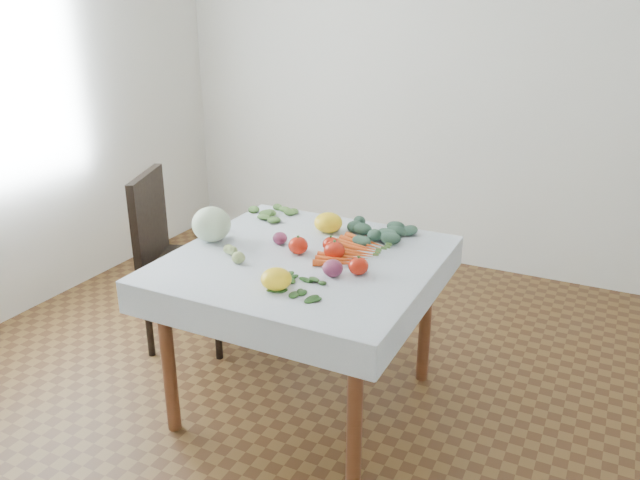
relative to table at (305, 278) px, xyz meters
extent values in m
plane|color=brown|center=(0.00, 0.00, -0.65)|extent=(4.00, 4.00, 0.00)
cube|color=white|center=(0.00, 2.00, 0.70)|extent=(4.00, 0.04, 2.70)
cube|color=brown|center=(0.00, 0.00, 0.08)|extent=(1.00, 1.00, 0.04)
cylinder|color=brown|center=(-0.44, -0.44, -0.30)|extent=(0.06, 0.06, 0.71)
cylinder|color=brown|center=(0.44, -0.44, -0.30)|extent=(0.06, 0.06, 0.71)
cylinder|color=brown|center=(-0.44, 0.44, -0.30)|extent=(0.06, 0.06, 0.71)
cylinder|color=brown|center=(0.44, 0.44, -0.30)|extent=(0.06, 0.06, 0.71)
cube|color=white|center=(0.00, 0.00, 0.10)|extent=(1.12, 1.12, 0.01)
cube|color=black|center=(-0.84, 0.24, -0.19)|extent=(0.57, 0.57, 0.04)
cube|color=black|center=(-1.03, 0.17, 0.08)|extent=(0.20, 0.42, 0.48)
cylinder|color=black|center=(-0.95, 0.00, -0.43)|extent=(0.04, 0.04, 0.45)
cylinder|color=black|center=(-0.60, 0.14, -0.43)|extent=(0.04, 0.04, 0.45)
cylinder|color=black|center=(-1.08, 0.35, -0.43)|extent=(0.04, 0.04, 0.45)
cylinder|color=black|center=(-0.74, 0.49, -0.43)|extent=(0.04, 0.04, 0.45)
ellipsoid|color=beige|center=(-0.48, -0.02, 0.18)|extent=(0.22, 0.22, 0.16)
ellipsoid|color=red|center=(-0.04, 0.02, 0.14)|extent=(0.10, 0.10, 0.08)
ellipsoid|color=red|center=(0.08, 0.11, 0.14)|extent=(0.09, 0.09, 0.07)
ellipsoid|color=red|center=(0.13, 0.04, 0.14)|extent=(0.12, 0.12, 0.08)
ellipsoid|color=red|center=(0.28, -0.06, 0.14)|extent=(0.11, 0.11, 0.07)
ellipsoid|color=yellow|center=(-0.04, 0.33, 0.15)|extent=(0.17, 0.17, 0.10)
ellipsoid|color=yellow|center=(0.05, -0.33, 0.15)|extent=(0.16, 0.16, 0.09)
ellipsoid|color=#561832|center=(-0.17, 0.09, 0.13)|extent=(0.08, 0.08, 0.06)
ellipsoid|color=#561832|center=(0.20, -0.13, 0.14)|extent=(0.11, 0.11, 0.07)
ellipsoid|color=#A3B267|center=(-0.27, -0.15, 0.12)|extent=(0.05, 0.05, 0.04)
ellipsoid|color=#A3B267|center=(-0.31, -0.14, 0.12)|extent=(0.05, 0.05, 0.04)
ellipsoid|color=#A3B267|center=(-0.26, -0.18, 0.12)|extent=(0.05, 0.05, 0.04)
ellipsoid|color=#A3B267|center=(-0.26, -0.11, 0.12)|extent=(0.05, 0.05, 0.04)
cone|color=#F1511A|center=(0.17, 0.26, 0.12)|extent=(0.23, 0.09, 0.03)
cone|color=#F1511A|center=(0.17, 0.23, 0.12)|extent=(0.23, 0.08, 0.03)
cone|color=#F1511A|center=(0.17, 0.19, 0.12)|extent=(0.23, 0.06, 0.03)
cone|color=#F1511A|center=(0.17, 0.15, 0.12)|extent=(0.23, 0.04, 0.03)
cone|color=#F1511A|center=(0.17, 0.12, 0.12)|extent=(0.23, 0.05, 0.03)
cone|color=#F1511A|center=(0.17, 0.08, 0.12)|extent=(0.23, 0.07, 0.03)
cone|color=#F1511A|center=(0.17, 0.05, 0.12)|extent=(0.23, 0.09, 0.03)
cone|color=#F1511A|center=(0.17, 0.01, 0.12)|extent=(0.22, 0.11, 0.03)
cone|color=#F1511A|center=(0.17, -0.03, 0.12)|extent=(0.22, 0.12, 0.03)
ellipsoid|color=#355745|center=(0.22, 0.35, 0.12)|extent=(0.07, 0.07, 0.04)
ellipsoid|color=#355745|center=(0.17, 0.38, 0.12)|extent=(0.07, 0.07, 0.04)
ellipsoid|color=#355745|center=(0.19, 0.32, 0.12)|extent=(0.07, 0.07, 0.04)
ellipsoid|color=#355745|center=(0.23, 0.39, 0.12)|extent=(0.07, 0.07, 0.04)
ellipsoid|color=#355745|center=(0.13, 0.36, 0.12)|extent=(0.07, 0.07, 0.04)
ellipsoid|color=#355745|center=(0.25, 0.31, 0.12)|extent=(0.07, 0.07, 0.04)
ellipsoid|color=#355745|center=(0.19, 0.43, 0.12)|extent=(0.07, 0.07, 0.04)
ellipsoid|color=#355745|center=(0.13, 0.29, 0.12)|extent=(0.07, 0.07, 0.04)
ellipsoid|color=#355745|center=(0.30, 0.37, 0.12)|extent=(0.07, 0.07, 0.04)
ellipsoid|color=#355745|center=(0.09, 0.41, 0.12)|extent=(0.07, 0.07, 0.04)
ellipsoid|color=#355745|center=(0.23, 0.25, 0.12)|extent=(0.07, 0.07, 0.04)
ellipsoid|color=#355745|center=(0.26, 0.46, 0.12)|extent=(0.07, 0.07, 0.04)
ellipsoid|color=#355745|center=(0.05, 0.32, 0.12)|extent=(0.07, 0.07, 0.04)
ellipsoid|color=#355745|center=(0.34, 0.31, 0.12)|extent=(0.07, 0.07, 0.04)
ellipsoid|color=#1F4E18|center=(0.16, -0.28, 0.11)|extent=(0.05, 0.03, 0.01)
ellipsoid|color=#1F4E18|center=(0.12, -0.28, 0.11)|extent=(0.05, 0.03, 0.01)
ellipsoid|color=#1F4E18|center=(0.15, -0.31, 0.11)|extent=(0.05, 0.03, 0.01)
ellipsoid|color=#1F4E18|center=(0.16, -0.26, 0.11)|extent=(0.05, 0.03, 0.01)
ellipsoid|color=#1F4E18|center=(0.10, -0.30, 0.11)|extent=(0.05, 0.03, 0.01)
ellipsoid|color=#1F4E18|center=(0.19, -0.30, 0.11)|extent=(0.05, 0.03, 0.01)
ellipsoid|color=#1F4E18|center=(0.11, -0.24, 0.11)|extent=(0.05, 0.03, 0.01)
ellipsoid|color=#1F4E18|center=(0.13, -0.34, 0.11)|extent=(0.05, 0.03, 0.01)
ellipsoid|color=#1F4E18|center=(0.20, -0.25, 0.11)|extent=(0.05, 0.03, 0.01)
ellipsoid|color=#1F4E18|center=(0.06, -0.28, 0.11)|extent=(0.05, 0.03, 0.01)
ellipsoid|color=#1F4E18|center=(0.20, -0.34, 0.11)|extent=(0.05, 0.03, 0.01)
ellipsoid|color=#1F4E18|center=(0.15, -0.21, 0.11)|extent=(0.05, 0.03, 0.01)
ellipsoid|color=#1F4E18|center=(0.07, -0.34, 0.11)|extent=(0.05, 0.03, 0.01)
ellipsoid|color=#1F4E18|center=(0.25, -0.28, 0.11)|extent=(0.05, 0.03, 0.01)
ellipsoid|color=#1F4E18|center=(0.06, -0.23, 0.11)|extent=(0.05, 0.03, 0.01)
ellipsoid|color=#597F3A|center=(-0.41, 0.42, 0.12)|extent=(0.06, 0.06, 0.03)
ellipsoid|color=#597F3A|center=(-0.44, 0.44, 0.12)|extent=(0.06, 0.06, 0.03)
ellipsoid|color=#597F3A|center=(-0.43, 0.39, 0.12)|extent=(0.06, 0.06, 0.03)
ellipsoid|color=#597F3A|center=(-0.39, 0.45, 0.12)|extent=(0.06, 0.06, 0.03)
ellipsoid|color=#597F3A|center=(-0.48, 0.42, 0.12)|extent=(0.06, 0.06, 0.03)
ellipsoid|color=#597F3A|center=(-0.38, 0.39, 0.12)|extent=(0.06, 0.06, 0.03)
ellipsoid|color=#597F3A|center=(-0.43, 0.48, 0.12)|extent=(0.06, 0.06, 0.03)
ellipsoid|color=#597F3A|center=(-0.47, 0.36, 0.12)|extent=(0.06, 0.06, 0.03)
ellipsoid|color=#597F3A|center=(-0.34, 0.44, 0.12)|extent=(0.06, 0.06, 0.03)
ellipsoid|color=#597F3A|center=(-0.51, 0.46, 0.12)|extent=(0.06, 0.06, 0.03)
ellipsoid|color=#597F3A|center=(-0.39, 0.33, 0.12)|extent=(0.06, 0.06, 0.03)
ellipsoid|color=#597F3A|center=(-0.37, 0.51, 0.12)|extent=(0.06, 0.06, 0.03)
camera|label=1|loc=(1.18, -2.23, 1.16)|focal=35.00mm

